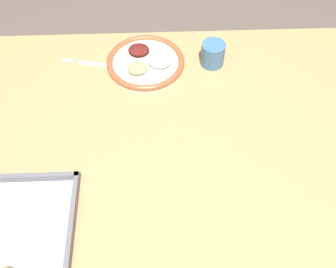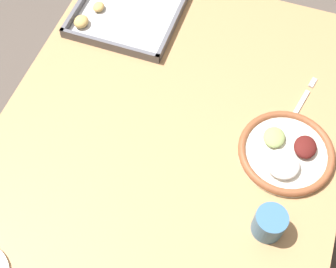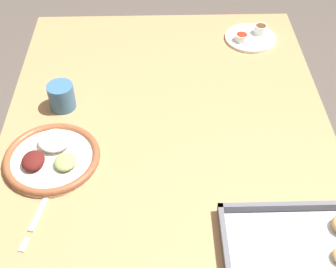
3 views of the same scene
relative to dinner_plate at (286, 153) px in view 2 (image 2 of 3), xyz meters
name	(u,v)px [view 2 (image 2 of 3)]	position (x,y,z in m)	size (l,w,h in m)	color
ground_plane	(166,238)	(-0.08, 0.30, -0.75)	(8.00, 8.00, 0.00)	#564C44
dining_table	(165,165)	(-0.08, 0.30, -0.11)	(1.25, 0.91, 0.74)	#AD7F51
dinner_plate	(286,153)	(0.00, 0.00, 0.00)	(0.25, 0.25, 0.04)	white
fork	(300,104)	(0.17, -0.01, -0.01)	(0.19, 0.05, 0.00)	silver
baking_tray	(127,7)	(0.34, 0.57, 0.00)	(0.33, 0.31, 0.04)	#595960
drinking_cup	(269,223)	(-0.21, 0.00, 0.03)	(0.07, 0.07, 0.08)	#38668E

